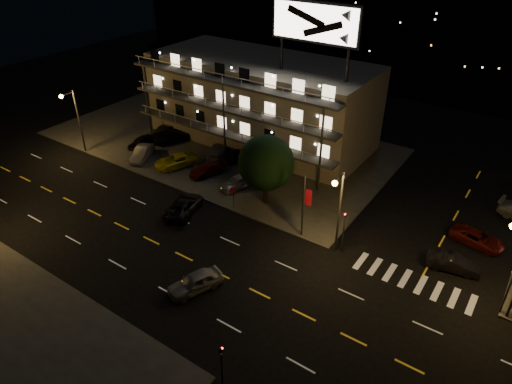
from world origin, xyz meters
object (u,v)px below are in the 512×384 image
Objects in this scene: lot_car_2 at (176,161)px; lot_car_4 at (238,182)px; tree at (266,164)px; road_car_west at (184,206)px; side_car_0 at (453,263)px; lot_car_7 at (218,151)px; road_car_east at (195,282)px.

lot_car_2 is 1.22× the size of lot_car_4.
tree is 1.38× the size of road_car_west.
lot_car_2 reaches higher than road_car_west.
side_car_0 is 0.81× the size of road_car_west.
road_car_west is at bearing 88.25° from lot_car_7.
lot_car_2 is at bearing 177.89° from tree.
side_car_0 is at bearing 61.92° from road_car_east.
lot_car_2 is 1.19× the size of side_car_0.
lot_car_4 is 0.79× the size of road_car_west.
road_car_west is at bearing -18.64° from lot_car_2.
lot_car_2 is 9.62m from road_car_west.
lot_car_2 reaches higher than side_car_0.
road_car_east is (6.43, -14.42, -0.10)m from lot_car_4.
road_car_east is (-16.24, -13.99, 0.06)m from side_car_0.
tree reaches higher than road_car_west.
tree is 1.63× the size of road_car_east.
road_car_west is (-5.71, -6.03, -3.75)m from tree.
lot_car_7 is (2.37, 4.76, 0.02)m from lot_car_2.
road_car_east is at bearing -19.16° from lot_car_2.
tree is 14.48m from road_car_east.
lot_car_4 is 0.84× the size of lot_car_7.
lot_car_7 is at bearing -82.62° from road_car_west.
road_car_east is at bearing 119.76° from side_car_0.
lot_car_2 is 0.96× the size of road_car_west.
road_car_west is at bearing 157.71° from road_car_east.
road_car_west is (-1.74, -6.67, -0.12)m from lot_car_4.
side_car_0 is 0.96× the size of road_car_east.
side_car_0 is at bearing 0.68° from tree.
lot_car_2 is at bearing 39.05° from lot_car_7.
lot_car_7 is 12.21m from road_car_west.
road_car_east is (2.46, -13.77, -3.72)m from tree.
road_car_west is (-8.17, 7.74, -0.03)m from road_car_east.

